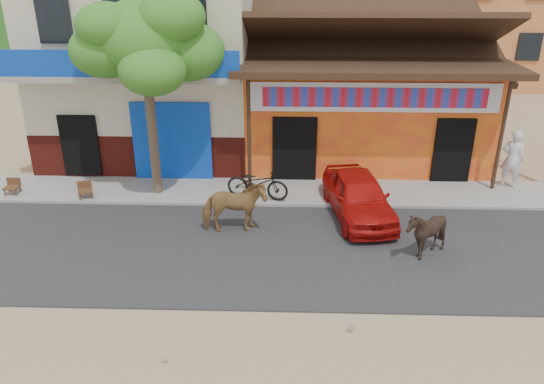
{
  "coord_description": "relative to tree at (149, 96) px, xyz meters",
  "views": [
    {
      "loc": [
        -0.6,
        -9.03,
        6.75
      ],
      "look_at": [
        -0.99,
        3.0,
        1.4
      ],
      "focal_mm": 35.0,
      "sensor_mm": 36.0,
      "label": 1
    }
  ],
  "objects": [
    {
      "name": "cafe_chair_right",
      "position": [
        -2.07,
        -0.5,
        -2.55
      ],
      "size": [
        0.54,
        0.54,
        0.89
      ],
      "primitive_type": null,
      "rotation": [
        0.0,
        0.0,
        0.37
      ],
      "color": "#4C2F19",
      "rests_on": "sidewalk"
    },
    {
      "name": "road",
      "position": [
        4.6,
        -3.3,
        -3.1
      ],
      "size": [
        60.0,
        5.0,
        0.04
      ],
      "primitive_type": "cube",
      "color": "#28282B",
      "rests_on": "ground"
    },
    {
      "name": "scooter",
      "position": [
        3.1,
        -0.39,
        -2.51
      ],
      "size": [
        1.97,
        1.06,
        0.99
      ],
      "primitive_type": "imported",
      "rotation": [
        0.0,
        0.0,
        1.34
      ],
      "color": "black",
      "rests_on": "sidewalk"
    },
    {
      "name": "red_car",
      "position": [
        5.97,
        -1.32,
        -2.46
      ],
      "size": [
        2.04,
        3.85,
        1.25
      ],
      "primitive_type": "imported",
      "rotation": [
        0.0,
        0.0,
        0.16
      ],
      "color": "#B7100D",
      "rests_on": "road"
    },
    {
      "name": "pedestrian",
      "position": [
        10.94,
        0.79,
        -2.08
      ],
      "size": [
        0.79,
        0.68,
        1.83
      ],
      "primitive_type": "imported",
      "rotation": [
        0.0,
        0.0,
        2.72
      ],
      "color": "white",
      "rests_on": "sidewalk"
    },
    {
      "name": "cafe_building",
      "position": [
        -0.9,
        4.2,
        0.38
      ],
      "size": [
        7.0,
        6.0,
        7.0
      ],
      "primitive_type": "cube",
      "color": "beige",
      "rests_on": "ground"
    },
    {
      "name": "cow_dark",
      "position": [
        7.34,
        -3.48,
        -2.44
      ],
      "size": [
        1.21,
        1.09,
        1.27
      ],
      "primitive_type": "imported",
      "rotation": [
        0.0,
        0.0,
        -1.63
      ],
      "color": "black",
      "rests_on": "road"
    },
    {
      "name": "sidewalk",
      "position": [
        4.6,
        0.2,
        -3.06
      ],
      "size": [
        60.0,
        2.0,
        0.12
      ],
      "primitive_type": "cube",
      "color": "gray",
      "rests_on": "ground"
    },
    {
      "name": "tree",
      "position": [
        0.0,
        0.0,
        0.0
      ],
      "size": [
        3.0,
        3.0,
        6.0
      ],
      "primitive_type": null,
      "color": "#2D721E",
      "rests_on": "sidewalk"
    },
    {
      "name": "cow_tan",
      "position": [
        2.6,
        -2.36,
        -2.37
      ],
      "size": [
        1.78,
        1.02,
        1.42
      ],
      "primitive_type": "imported",
      "rotation": [
        0.0,
        0.0,
        1.73
      ],
      "color": "olive",
      "rests_on": "road"
    },
    {
      "name": "ground",
      "position": [
        4.6,
        -5.8,
        -3.12
      ],
      "size": [
        120.0,
        120.0,
        0.0
      ],
      "primitive_type": "plane",
      "color": "#9E825B",
      "rests_on": "ground"
    },
    {
      "name": "cafe_chair_left",
      "position": [
        -4.4,
        -0.31,
        -2.56
      ],
      "size": [
        0.41,
        0.41,
        0.87
      ],
      "primitive_type": null,
      "rotation": [
        0.0,
        0.0,
        0.01
      ],
      "color": "#502D1A",
      "rests_on": "sidewalk"
    },
    {
      "name": "dance_club",
      "position": [
        6.6,
        4.2,
        -1.32
      ],
      "size": [
        8.0,
        6.0,
        3.6
      ],
      "primitive_type": "cube",
      "color": "orange",
      "rests_on": "ground"
    }
  ]
}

